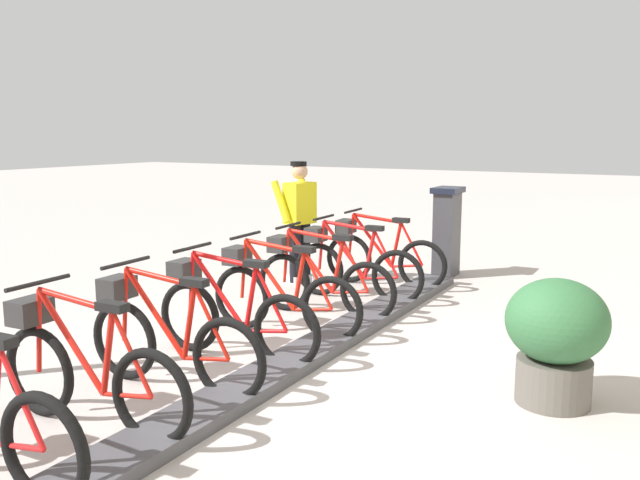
{
  "coord_description": "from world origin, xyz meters",
  "views": [
    {
      "loc": [
        -2.94,
        4.87,
        2.05
      ],
      "look_at": [
        0.5,
        -1.26,
        0.9
      ],
      "focal_mm": 37.13,
      "sensor_mm": 36.0,
      "label": 1
    }
  ],
  "objects_px": {
    "bike_docked_0": "(380,255)",
    "planter_bush": "(556,335)",
    "payment_kiosk": "(447,230)",
    "bike_docked_3": "(279,294)",
    "bike_docked_1": "(352,265)",
    "bike_docked_6": "(84,369)",
    "bike_docked_2": "(319,278)",
    "bike_docked_5": "(166,337)",
    "bike_docked_4": "(229,313)",
    "worker_near_rack": "(299,217)"
  },
  "relations": [
    {
      "from": "bike_docked_3",
      "to": "planter_bush",
      "type": "distance_m",
      "value": 2.81
    },
    {
      "from": "bike_docked_2",
      "to": "bike_docked_3",
      "type": "height_order",
      "value": "same"
    },
    {
      "from": "bike_docked_4",
      "to": "worker_near_rack",
      "type": "height_order",
      "value": "worker_near_rack"
    },
    {
      "from": "payment_kiosk",
      "to": "worker_near_rack",
      "type": "relative_size",
      "value": 0.77
    },
    {
      "from": "bike_docked_0",
      "to": "planter_bush",
      "type": "distance_m",
      "value": 4.04
    },
    {
      "from": "bike_docked_0",
      "to": "bike_docked_5",
      "type": "relative_size",
      "value": 1.0
    },
    {
      "from": "payment_kiosk",
      "to": "bike_docked_4",
      "type": "height_order",
      "value": "payment_kiosk"
    },
    {
      "from": "bike_docked_0",
      "to": "bike_docked_5",
      "type": "bearing_deg",
      "value": 90.0
    },
    {
      "from": "bike_docked_1",
      "to": "worker_near_rack",
      "type": "distance_m",
      "value": 1.26
    },
    {
      "from": "bike_docked_2",
      "to": "bike_docked_6",
      "type": "height_order",
      "value": "same"
    },
    {
      "from": "bike_docked_0",
      "to": "bike_docked_6",
      "type": "height_order",
      "value": "same"
    },
    {
      "from": "worker_near_rack",
      "to": "bike_docked_1",
      "type": "bearing_deg",
      "value": 154.79
    },
    {
      "from": "bike_docked_2",
      "to": "bike_docked_3",
      "type": "xyz_separation_m",
      "value": [
        0.0,
        0.83,
        0.0
      ]
    },
    {
      "from": "bike_docked_2",
      "to": "bike_docked_0",
      "type": "bearing_deg",
      "value": -90.0
    },
    {
      "from": "worker_near_rack",
      "to": "bike_docked_4",
      "type": "bearing_deg",
      "value": 109.42
    },
    {
      "from": "bike_docked_4",
      "to": "worker_near_rack",
      "type": "relative_size",
      "value": 1.04
    },
    {
      "from": "bike_docked_2",
      "to": "worker_near_rack",
      "type": "xyz_separation_m",
      "value": [
        1.05,
        -1.33,
        0.48
      ]
    },
    {
      "from": "payment_kiosk",
      "to": "bike_docked_2",
      "type": "distance_m",
      "value": 2.78
    },
    {
      "from": "bike_docked_6",
      "to": "bike_docked_3",
      "type": "bearing_deg",
      "value": -90.0
    },
    {
      "from": "planter_bush",
      "to": "bike_docked_0",
      "type": "bearing_deg",
      "value": -46.66
    },
    {
      "from": "bike_docked_3",
      "to": "bike_docked_6",
      "type": "distance_m",
      "value": 2.49
    },
    {
      "from": "bike_docked_0",
      "to": "bike_docked_2",
      "type": "xyz_separation_m",
      "value": [
        0.0,
        1.66,
        0.0
      ]
    },
    {
      "from": "payment_kiosk",
      "to": "bike_docked_1",
      "type": "xyz_separation_m",
      "value": [
        0.57,
        1.88,
        -0.24
      ]
    },
    {
      "from": "payment_kiosk",
      "to": "bike_docked_3",
      "type": "xyz_separation_m",
      "value": [
        0.57,
        3.54,
        -0.24
      ]
    },
    {
      "from": "bike_docked_1",
      "to": "bike_docked_2",
      "type": "bearing_deg",
      "value": 90.0
    },
    {
      "from": "bike_docked_1",
      "to": "worker_near_rack",
      "type": "xyz_separation_m",
      "value": [
        1.05,
        -0.5,
        0.48
      ]
    },
    {
      "from": "bike_docked_2",
      "to": "payment_kiosk",
      "type": "bearing_deg",
      "value": -101.91
    },
    {
      "from": "bike_docked_1",
      "to": "planter_bush",
      "type": "distance_m",
      "value": 3.48
    },
    {
      "from": "bike_docked_0",
      "to": "bike_docked_1",
      "type": "height_order",
      "value": "same"
    },
    {
      "from": "bike_docked_0",
      "to": "bike_docked_4",
      "type": "distance_m",
      "value": 3.32
    },
    {
      "from": "bike_docked_1",
      "to": "bike_docked_6",
      "type": "xyz_separation_m",
      "value": [
        0.0,
        4.15,
        0.0
      ]
    },
    {
      "from": "bike_docked_1",
      "to": "bike_docked_5",
      "type": "height_order",
      "value": "same"
    },
    {
      "from": "bike_docked_1",
      "to": "bike_docked_3",
      "type": "bearing_deg",
      "value": 90.0
    },
    {
      "from": "bike_docked_0",
      "to": "bike_docked_2",
      "type": "height_order",
      "value": "same"
    },
    {
      "from": "payment_kiosk",
      "to": "bike_docked_4",
      "type": "xyz_separation_m",
      "value": [
        0.57,
        4.37,
        -0.24
      ]
    },
    {
      "from": "bike_docked_2",
      "to": "bike_docked_4",
      "type": "bearing_deg",
      "value": 90.0
    },
    {
      "from": "payment_kiosk",
      "to": "bike_docked_0",
      "type": "xyz_separation_m",
      "value": [
        0.57,
        1.05,
        -0.24
      ]
    },
    {
      "from": "bike_docked_2",
      "to": "bike_docked_5",
      "type": "relative_size",
      "value": 1.0
    },
    {
      "from": "bike_docked_3",
      "to": "worker_near_rack",
      "type": "height_order",
      "value": "worker_near_rack"
    },
    {
      "from": "payment_kiosk",
      "to": "bike_docked_0",
      "type": "distance_m",
      "value": 1.22
    },
    {
      "from": "bike_docked_0",
      "to": "bike_docked_6",
      "type": "xyz_separation_m",
      "value": [
        0.0,
        4.98,
        0.0
      ]
    },
    {
      "from": "payment_kiosk",
      "to": "bike_docked_2",
      "type": "bearing_deg",
      "value": 78.09
    },
    {
      "from": "bike_docked_2",
      "to": "bike_docked_6",
      "type": "relative_size",
      "value": 1.0
    },
    {
      "from": "payment_kiosk",
      "to": "bike_docked_1",
      "type": "height_order",
      "value": "payment_kiosk"
    },
    {
      "from": "bike_docked_5",
      "to": "bike_docked_3",
      "type": "bearing_deg",
      "value": -90.0
    },
    {
      "from": "payment_kiosk",
      "to": "bike_docked_6",
      "type": "xyz_separation_m",
      "value": [
        0.57,
        6.03,
        -0.24
      ]
    },
    {
      "from": "bike_docked_0",
      "to": "planter_bush",
      "type": "height_order",
      "value": "bike_docked_0"
    },
    {
      "from": "planter_bush",
      "to": "bike_docked_3",
      "type": "bearing_deg",
      "value": -9.14
    },
    {
      "from": "bike_docked_3",
      "to": "planter_bush",
      "type": "xyz_separation_m",
      "value": [
        -2.77,
        0.45,
        0.11
      ]
    },
    {
      "from": "bike_docked_3",
      "to": "planter_bush",
      "type": "relative_size",
      "value": 1.77
    }
  ]
}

